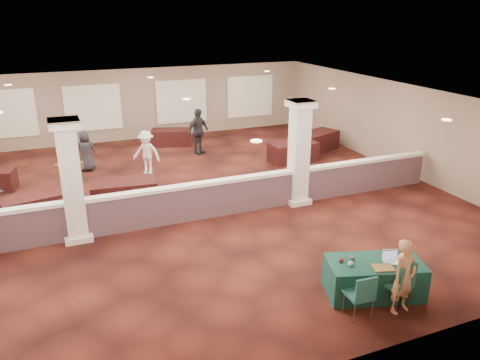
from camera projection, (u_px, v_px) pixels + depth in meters
name	position (u px, v px, depth m)	size (l,w,h in m)	color
ground	(191.00, 199.00, 14.84)	(16.00, 16.00, 0.00)	#4E1D13
wall_back	(139.00, 104.00, 21.23)	(16.00, 0.04, 3.20)	#85715C
wall_front	(333.00, 285.00, 7.34)	(16.00, 0.04, 3.20)	#85715C
wall_right	(399.00, 127.00, 17.14)	(0.04, 16.00, 3.20)	#85715C
ceiling	(187.00, 99.00, 13.74)	(16.00, 16.00, 0.02)	white
partition_wall	(205.00, 199.00, 13.34)	(15.60, 0.28, 1.10)	#583B44
column_left	(71.00, 180.00, 11.72)	(0.72, 0.72, 3.20)	silver
column_right	(299.00, 152.00, 14.04)	(0.72, 0.72, 3.20)	silver
sconce_left	(57.00, 168.00, 11.50)	(0.12, 0.12, 0.18)	brown
sconce_right	(81.00, 165.00, 11.70)	(0.12, 0.12, 0.18)	brown
near_table	(374.00, 278.00, 9.80)	(1.96, 0.98, 0.75)	#103A32
conf_chair_main	(401.00, 281.00, 9.27)	(0.61, 0.61, 1.03)	#1D564A
conf_chair_side	(362.00, 293.00, 8.96)	(0.51, 0.51, 0.95)	#1D564A
woman	(404.00, 277.00, 9.10)	(0.56, 0.37, 1.55)	tan
far_table_front_left	(35.00, 207.00, 13.36)	(1.76, 0.88, 0.72)	black
far_table_front_center	(124.00, 193.00, 14.25)	(1.94, 0.97, 0.79)	black
far_table_front_right	(293.00, 152.00, 18.41)	(1.87, 0.93, 0.76)	black
far_table_back_center	(171.00, 137.00, 20.64)	(1.71, 0.86, 0.69)	black
far_table_back_right	(316.00, 141.00, 19.80)	(1.97, 0.98, 0.80)	black
attendee_b	(146.00, 152.00, 16.91)	(1.02, 0.47, 1.59)	silver
attendee_c	(198.00, 131.00, 19.22)	(1.10, 0.53, 1.88)	black
attendee_d	(86.00, 151.00, 17.22)	(0.75, 0.41, 1.52)	black
laptop_base	(391.00, 262.00, 9.65)	(0.34, 0.24, 0.02)	silver
laptop_screen	(390.00, 254.00, 9.72)	(0.34, 0.01, 0.23)	silver
screen_glow	(390.00, 255.00, 9.72)	(0.31, 0.00, 0.20)	#AEB9D0
knitting	(383.00, 268.00, 9.43)	(0.41, 0.31, 0.03)	#C3771F
yarn_cream	(351.00, 264.00, 9.51)	(0.11, 0.11, 0.11)	beige
yarn_red	(341.00, 260.00, 9.64)	(0.10, 0.10, 0.10)	#5F1B13
yarn_grey	(352.00, 258.00, 9.73)	(0.11, 0.11, 0.11)	#55545A
scissors	(413.00, 267.00, 9.46)	(0.12, 0.03, 0.01)	red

